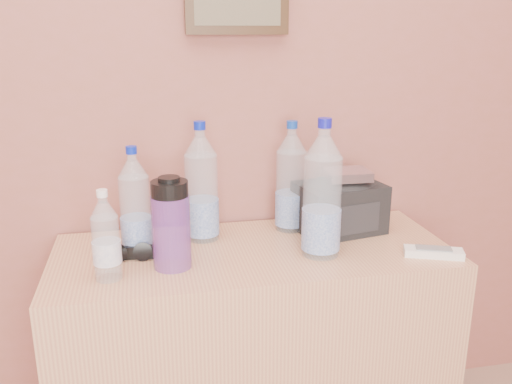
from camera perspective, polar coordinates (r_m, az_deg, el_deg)
The scene contains 11 objects.
dresser at distance 1.70m, azimuth -0.28°, elevation -16.89°, with size 1.11×0.46×0.70m, color #A77F4F.
pet_large_a at distance 1.50m, azimuth -12.61°, elevation -1.56°, with size 0.08×0.08×0.30m.
pet_large_b at distance 1.57m, azimuth -5.76°, elevation 0.39°, with size 0.09×0.09×0.35m.
pet_large_c at distance 1.65m, azimuth 3.71°, elevation 1.02°, with size 0.09×0.09×0.34m.
pet_large_d at distance 1.46m, azimuth 6.97°, elevation -0.45°, with size 0.10×0.10×0.38m.
pet_small at distance 1.38m, azimuth -15.51°, elevation -4.93°, with size 0.07×0.07×0.23m.
nalgene_bottle at distance 1.40m, azimuth -8.94°, elevation -3.29°, with size 0.10×0.10×0.24m.
sunglasses at distance 1.51m, azimuth -13.03°, elevation -6.25°, with size 0.14×0.05×0.04m, color black, non-canonical shape.
ac_remote at distance 1.56m, azimuth 18.18°, elevation -6.07°, with size 0.16×0.05×0.02m, color white.
toiletry_bag at distance 1.67m, azimuth 8.77°, elevation -1.29°, with size 0.25×0.18×0.17m, color black, non-canonical shape.
foil_packet at distance 1.63m, azimuth 9.57°, elevation 1.83°, with size 0.13×0.11×0.03m, color white.
Camera 1 is at (-0.06, 0.36, 1.29)m, focal length 38.00 mm.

